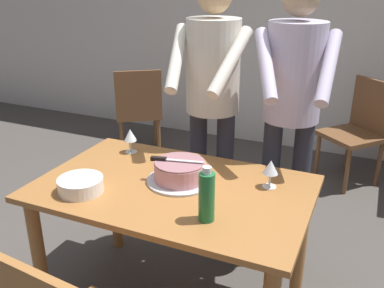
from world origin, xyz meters
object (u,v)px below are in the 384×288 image
plate_stack (81,185)px  water_bottle (207,196)px  wine_glass_near (130,136)px  wine_glass_far (271,168)px  person_standing_beside (292,99)px  background_chair_0 (359,128)px  background_chair_1 (138,109)px  main_dining_table (173,207)px  cake_on_platter (180,172)px  person_cutting_cake (212,91)px  cake_knife (166,159)px

plate_stack → water_bottle: water_bottle is taller
wine_glass_near → wine_glass_far: (0.86, -0.10, 0.00)m
person_standing_beside → background_chair_0: bearing=76.3°
water_bottle → background_chair_1: bearing=127.5°
main_dining_table → background_chair_0: bearing=69.5°
background_chair_1 → main_dining_table: bearing=-54.6°
cake_on_platter → plate_stack: 0.49m
cake_on_platter → wine_glass_far: (0.43, 0.12, 0.05)m
background_chair_0 → background_chair_1: (-2.03, -0.29, 0.00)m
wine_glass_near → background_chair_1: 1.74m
wine_glass_far → background_chair_0: bearing=80.1°
cake_on_platter → main_dining_table: bearing=-102.1°
main_dining_table → cake_on_platter: (0.01, 0.06, 0.17)m
water_bottle → background_chair_0: 2.37m
background_chair_1 → background_chair_0: bearing=8.3°
main_dining_table → wine_glass_far: (0.44, 0.18, 0.23)m
wine_glass_near → water_bottle: 0.86m
person_cutting_cake → cake_knife: bearing=-91.3°
person_cutting_cake → background_chair_1: size_ratio=1.91×
wine_glass_near → person_cutting_cake: person_cutting_cake is taller
water_bottle → background_chair_1: water_bottle is taller
cake_knife → water_bottle: bearing=-39.0°
cake_knife → background_chair_1: size_ratio=0.30×
cake_knife → cake_on_platter: bearing=12.9°
cake_on_platter → water_bottle: size_ratio=1.36×
plate_stack → person_cutting_cake: person_cutting_cake is taller
main_dining_table → wine_glass_near: size_ratio=9.41×
person_standing_beside → cake_knife: bearing=-128.0°
main_dining_table → cake_knife: cake_knife is taller
plate_stack → person_standing_beside: bearing=48.0°
cake_knife → water_bottle: water_bottle is taller
cake_on_platter → background_chair_1: (-1.27, 1.71, -0.31)m
main_dining_table → person_cutting_cake: (-0.04, 0.64, 0.45)m
cake_knife → person_standing_beside: (0.49, 0.62, 0.21)m
main_dining_table → water_bottle: (0.27, -0.22, 0.24)m
wine_glass_far → background_chair_1: 2.35m
plate_stack → background_chair_0: background_chair_0 is taller
cake_on_platter → person_cutting_cake: (-0.06, 0.58, 0.27)m
cake_knife → person_cutting_cake: bearing=88.7°
background_chair_0 → wine_glass_far: bearing=-99.9°
cake_knife → water_bottle: (0.33, -0.27, -0.00)m
cake_on_platter → cake_knife: size_ratio=1.27×
wine_glass_far → person_cutting_cake: size_ratio=0.08×
cake_on_platter → water_bottle: (0.26, -0.28, 0.06)m
person_cutting_cake → background_chair_1: 1.76m
cake_on_platter → background_chair_0: 2.17m
wine_glass_near → background_chair_1: background_chair_1 is taller
cake_on_platter → person_standing_beside: 0.79m
wine_glass_near → wine_glass_far: size_ratio=1.00×
wine_glass_near → person_cutting_cake: bearing=43.2°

